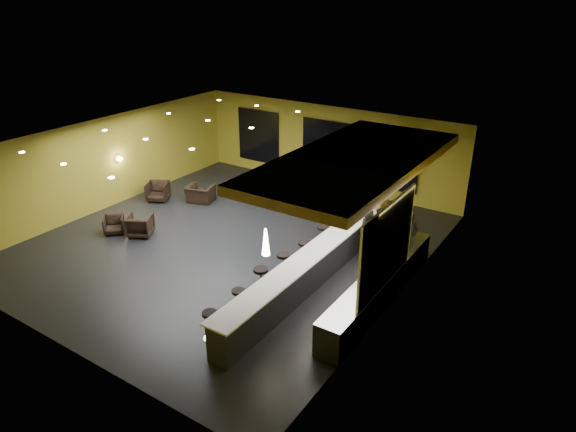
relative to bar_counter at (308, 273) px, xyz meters
The scene contains 36 objects.
floor 3.82m from the bar_counter, 164.68° to the left, with size 12.00×13.00×0.10m, color black.
ceiling 4.86m from the bar_counter, 164.68° to the left, with size 12.00×13.00×0.10m, color black.
wall_back 8.48m from the bar_counter, 115.80° to the left, with size 12.00×0.10×3.50m, color #A69625.
wall_front 6.76m from the bar_counter, 123.33° to the right, with size 12.00×0.10×3.50m, color #A69625.
wall_left 9.83m from the bar_counter, behind, with size 0.10×13.00×3.50m, color #A69625.
wall_right 2.88m from the bar_counter, 22.62° to the left, with size 0.10×13.00×3.50m, color #A69625.
wood_soffit 3.51m from the bar_counter, 80.07° to the left, with size 3.60×8.00×0.28m, color olive.
window_left 10.39m from the bar_counter, 133.86° to the left, with size 2.20×0.06×2.40m, color black.
window_center 8.37m from the bar_counter, 116.13° to the left, with size 2.20×0.06×2.40m, color black.
window_right 7.56m from the bar_counter, 94.99° to the left, with size 2.20×0.06×2.40m, color black.
tile_backsplash 2.75m from the bar_counter, ahead, with size 0.06×3.20×2.40m, color white.
bar_counter is the anchor object (origin of this frame).
bar_top 0.52m from the bar_counter, ahead, with size 0.78×8.10×0.05m, color white.
prep_counter 2.06m from the bar_counter, 14.04° to the left, with size 0.70×6.00×0.86m, color black.
prep_top 2.10m from the bar_counter, 14.04° to the left, with size 0.72×6.00×0.03m, color silver.
wall_shelf_lower 2.44m from the bar_counter, ahead, with size 0.30×1.50×0.03m, color silver.
wall_shelf_upper 2.67m from the bar_counter, ahead, with size 0.30×1.50×0.03m, color silver.
column 4.77m from the bar_counter, 90.00° to the left, with size 0.60×0.60×3.50m, color #A57E25.
wall_sconce 9.73m from the bar_counter, behind, with size 0.22×0.22×0.22m, color #FFE5B2.
pendant_0 2.72m from the bar_counter, 90.00° to the right, with size 0.20×0.20×0.70m, color white.
pendant_1 1.92m from the bar_counter, 90.00° to the left, with size 0.20×0.20×0.70m, color white.
pendant_2 3.52m from the bar_counter, 90.00° to the left, with size 0.20×0.20×0.70m, color white.
staff_a 2.47m from the bar_counter, 72.82° to the left, with size 0.65×0.42×1.78m, color black.
staff_b 3.25m from the bar_counter, 74.70° to the left, with size 0.75×0.59×1.55m, color black.
staff_c 3.84m from the bar_counter, 65.26° to the left, with size 0.78×0.51×1.60m, color black.
armchair_a 7.59m from the bar_counter, behind, with size 0.67×0.69×0.63m, color black.
armchair_b 6.65m from the bar_counter, behind, with size 0.80×0.83×0.75m, color black.
armchair_c 8.81m from the bar_counter, 164.61° to the left, with size 0.82×0.84×0.76m, color black.
armchair_d 7.66m from the bar_counter, 155.47° to the left, with size 1.03×0.90×0.67m, color black.
bar_stool_0 3.40m from the bar_counter, 102.99° to the right, with size 0.40×0.40×0.79m.
bar_stool_1 2.27m from the bar_counter, 111.29° to the right, with size 0.38×0.38×0.75m.
bar_stool_2 1.37m from the bar_counter, 130.39° to the right, with size 0.43×0.43×0.86m.
bar_stool_3 0.89m from the bar_counter, behind, with size 0.40×0.40×0.80m.
bar_stool_4 1.27m from the bar_counter, 125.45° to the left, with size 0.42×0.42×0.82m.
bar_stool_5 2.49m from the bar_counter, 109.45° to the left, with size 0.41×0.41×0.81m.
bar_stool_6 3.39m from the bar_counter, 102.51° to the left, with size 0.39×0.39×0.77m.
Camera 1 is at (10.13, -11.91, 8.01)m, focal length 32.00 mm.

